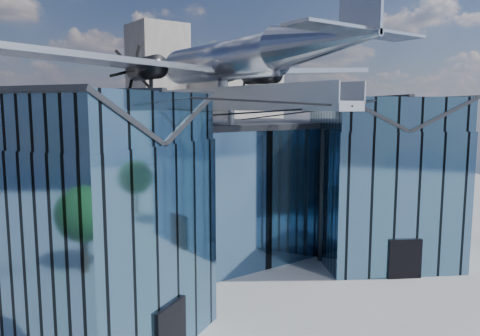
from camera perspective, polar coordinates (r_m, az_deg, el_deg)
ground_plane at (r=30.01m, az=2.32°, el=-14.18°), size 120.00×120.00×0.00m
museum at (r=33.11m, az=-3.89°, el=-2.16°), size 32.88×24.50×17.60m
bg_towers at (r=74.74m, az=-21.61°, el=6.13°), size 77.00×24.50×26.00m
tree_side_e at (r=45.89m, az=19.43°, el=-2.06°), size 3.62×3.62×5.63m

